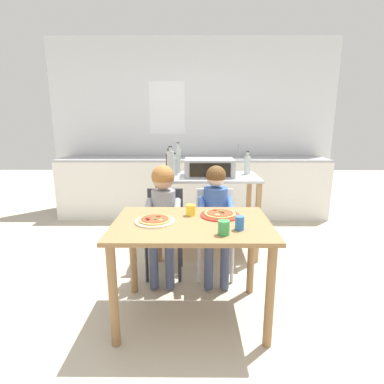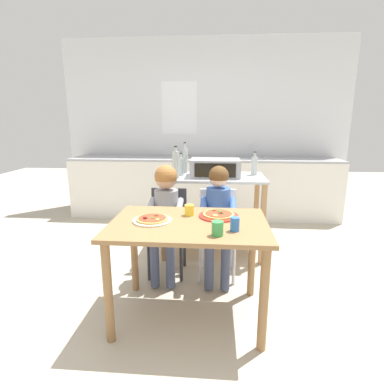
{
  "view_description": "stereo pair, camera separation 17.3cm",
  "coord_description": "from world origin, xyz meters",
  "px_view_note": "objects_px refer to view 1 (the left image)",
  "views": [
    {
      "loc": [
        0.01,
        -2.05,
        1.46
      ],
      "look_at": [
        0.0,
        0.3,
        0.9
      ],
      "focal_mm": 28.3,
      "sensor_mm": 36.0,
      "label": 1
    },
    {
      "loc": [
        0.19,
        -2.04,
        1.46
      ],
      "look_at": [
        0.0,
        0.3,
        0.9
      ],
      "focal_mm": 28.3,
      "sensor_mm": 36.0,
      "label": 2
    }
  ],
  "objects_px": {
    "bottle_clear_vinegar": "(247,165)",
    "dining_chair_left": "(165,225)",
    "bottle_slim_sauce": "(175,166)",
    "pizza_plate_cream": "(155,221)",
    "kitchen_island_cart": "(207,201)",
    "child_in_blue_striped_shirt": "(216,211)",
    "bottle_brown_beer": "(178,160)",
    "child_in_grey_shirt": "(163,207)",
    "drinking_cup_blue": "(240,223)",
    "bottle_dark_olive_oil": "(171,165)",
    "dining_chair_right": "(215,226)",
    "toaster_oven": "(209,168)",
    "pizza_plate_red_rimmed": "(220,214)",
    "drinking_cup_yellow": "(191,210)",
    "drinking_cup_green": "(224,228)",
    "bottle_tall_green_wine": "(168,163)",
    "dining_table": "(192,238)"
  },
  "relations": [
    {
      "from": "bottle_tall_green_wine",
      "to": "kitchen_island_cart",
      "type": "bearing_deg",
      "value": -18.69
    },
    {
      "from": "child_in_grey_shirt",
      "to": "child_in_blue_striped_shirt",
      "type": "bearing_deg",
      "value": -1.45
    },
    {
      "from": "drinking_cup_blue",
      "to": "dining_table",
      "type": "bearing_deg",
      "value": 154.35
    },
    {
      "from": "bottle_slim_sauce",
      "to": "bottle_clear_vinegar",
      "type": "distance_m",
      "value": 0.8
    },
    {
      "from": "kitchen_island_cart",
      "to": "child_in_blue_striped_shirt",
      "type": "xyz_separation_m",
      "value": [
        0.05,
        -0.61,
        0.08
      ]
    },
    {
      "from": "bottle_dark_olive_oil",
      "to": "bottle_tall_green_wine",
      "type": "height_order",
      "value": "bottle_dark_olive_oil"
    },
    {
      "from": "pizza_plate_cream",
      "to": "drinking_cup_green",
      "type": "relative_size",
      "value": 3.02
    },
    {
      "from": "drinking_cup_green",
      "to": "drinking_cup_yellow",
      "type": "bearing_deg",
      "value": 118.17
    },
    {
      "from": "bottle_brown_beer",
      "to": "pizza_plate_red_rimmed",
      "type": "xyz_separation_m",
      "value": [
        0.38,
        -1.21,
        -0.26
      ]
    },
    {
      "from": "dining_table",
      "to": "bottle_clear_vinegar",
      "type": "bearing_deg",
      "value": 64.54
    },
    {
      "from": "bottle_slim_sauce",
      "to": "bottle_clear_vinegar",
      "type": "relative_size",
      "value": 0.95
    },
    {
      "from": "bottle_tall_green_wine",
      "to": "dining_table",
      "type": "relative_size",
      "value": 0.25
    },
    {
      "from": "drinking_cup_green",
      "to": "dining_chair_left",
      "type": "bearing_deg",
      "value": 116.68
    },
    {
      "from": "toaster_oven",
      "to": "pizza_plate_red_rimmed",
      "type": "relative_size",
      "value": 1.75
    },
    {
      "from": "bottle_clear_vinegar",
      "to": "drinking_cup_green",
      "type": "height_order",
      "value": "bottle_clear_vinegar"
    },
    {
      "from": "bottle_dark_olive_oil",
      "to": "drinking_cup_yellow",
      "type": "distance_m",
      "value": 0.9
    },
    {
      "from": "pizza_plate_red_rimmed",
      "to": "bottle_clear_vinegar",
      "type": "bearing_deg",
      "value": 70.86
    },
    {
      "from": "bottle_dark_olive_oil",
      "to": "child_in_blue_striped_shirt",
      "type": "relative_size",
      "value": 0.32
    },
    {
      "from": "drinking_cup_green",
      "to": "bottle_tall_green_wine",
      "type": "bearing_deg",
      "value": 106.9
    },
    {
      "from": "drinking_cup_blue",
      "to": "bottle_brown_beer",
      "type": "bearing_deg",
      "value": 107.69
    },
    {
      "from": "drinking_cup_blue",
      "to": "toaster_oven",
      "type": "bearing_deg",
      "value": 96.05
    },
    {
      "from": "kitchen_island_cart",
      "to": "child_in_grey_shirt",
      "type": "distance_m",
      "value": 0.74
    },
    {
      "from": "drinking_cup_green",
      "to": "drinking_cup_blue",
      "type": "height_order",
      "value": "same"
    },
    {
      "from": "kitchen_island_cart",
      "to": "child_in_blue_striped_shirt",
      "type": "height_order",
      "value": "child_in_blue_striped_shirt"
    },
    {
      "from": "dining_chair_right",
      "to": "drinking_cup_blue",
      "type": "bearing_deg",
      "value": -82.94
    },
    {
      "from": "dining_chair_right",
      "to": "child_in_blue_striped_shirt",
      "type": "xyz_separation_m",
      "value": [
        -0.0,
        -0.12,
        0.19
      ]
    },
    {
      "from": "bottle_tall_green_wine",
      "to": "dining_chair_left",
      "type": "xyz_separation_m",
      "value": [
        0.01,
        -0.63,
        -0.51
      ]
    },
    {
      "from": "child_in_grey_shirt",
      "to": "pizza_plate_cream",
      "type": "bearing_deg",
      "value": -90.02
    },
    {
      "from": "bottle_clear_vinegar",
      "to": "dining_chair_left",
      "type": "relative_size",
      "value": 0.32
    },
    {
      "from": "bottle_dark_olive_oil",
      "to": "dining_chair_right",
      "type": "relative_size",
      "value": 0.41
    },
    {
      "from": "pizza_plate_cream",
      "to": "drinking_cup_green",
      "type": "distance_m",
      "value": 0.53
    },
    {
      "from": "bottle_slim_sauce",
      "to": "bottle_dark_olive_oil",
      "type": "relative_size",
      "value": 0.73
    },
    {
      "from": "bottle_dark_olive_oil",
      "to": "child_in_grey_shirt",
      "type": "bearing_deg",
      "value": -95.45
    },
    {
      "from": "dining_table",
      "to": "child_in_grey_shirt",
      "type": "xyz_separation_m",
      "value": [
        -0.26,
        0.57,
        0.07
      ]
    },
    {
      "from": "drinking_cup_blue",
      "to": "pizza_plate_red_rimmed",
      "type": "bearing_deg",
      "value": 109.3
    },
    {
      "from": "bottle_brown_beer",
      "to": "bottle_tall_green_wine",
      "type": "relative_size",
      "value": 1.23
    },
    {
      "from": "pizza_plate_cream",
      "to": "bottle_dark_olive_oil",
      "type": "bearing_deg",
      "value": 87.66
    },
    {
      "from": "drinking_cup_yellow",
      "to": "bottle_tall_green_wine",
      "type": "bearing_deg",
      "value": 102.64
    },
    {
      "from": "pizza_plate_cream",
      "to": "child_in_grey_shirt",
      "type": "bearing_deg",
      "value": 89.98
    },
    {
      "from": "child_in_blue_striped_shirt",
      "to": "drinking_cup_green",
      "type": "xyz_separation_m",
      "value": [
        -0.01,
        -0.8,
        0.13
      ]
    },
    {
      "from": "bottle_slim_sauce",
      "to": "drinking_cup_green",
      "type": "xyz_separation_m",
      "value": [
        0.4,
        -1.44,
        -0.18
      ]
    },
    {
      "from": "bottle_brown_beer",
      "to": "drinking_cup_yellow",
      "type": "relative_size",
      "value": 4.15
    },
    {
      "from": "drinking_cup_green",
      "to": "bottle_clear_vinegar",
      "type": "bearing_deg",
      "value": 75.14
    },
    {
      "from": "toaster_oven",
      "to": "bottle_brown_beer",
      "type": "distance_m",
      "value": 0.41
    },
    {
      "from": "bottle_brown_beer",
      "to": "bottle_clear_vinegar",
      "type": "height_order",
      "value": "bottle_brown_beer"
    },
    {
      "from": "pizza_plate_red_rimmed",
      "to": "toaster_oven",
      "type": "bearing_deg",
      "value": 91.95
    },
    {
      "from": "child_in_grey_shirt",
      "to": "drinking_cup_blue",
      "type": "bearing_deg",
      "value": -51.37
    },
    {
      "from": "child_in_blue_striped_shirt",
      "to": "pizza_plate_red_rimmed",
      "type": "relative_size",
      "value": 3.52
    },
    {
      "from": "dining_table",
      "to": "drinking_cup_blue",
      "type": "height_order",
      "value": "drinking_cup_blue"
    },
    {
      "from": "bottle_slim_sauce",
      "to": "pizza_plate_cream",
      "type": "xyz_separation_m",
      "value": [
        -0.07,
        -1.2,
        -0.21
      ]
    }
  ]
}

